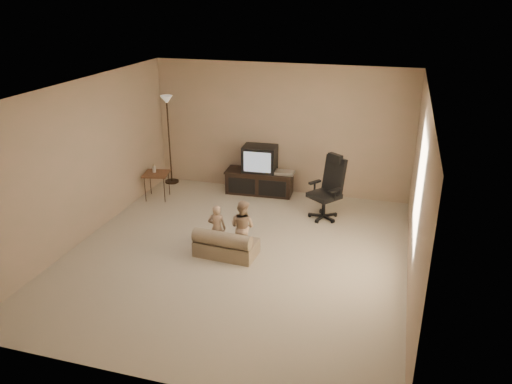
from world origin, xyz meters
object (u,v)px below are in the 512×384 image
Objects in this scene: floor_lamp at (168,120)px; toddler_right at (243,227)px; tv_stand at (260,174)px; toddler_left at (217,228)px; office_chair at (327,196)px; side_table at (156,174)px; child_sofa at (225,245)px.

toddler_right is (2.33, -2.44, -0.90)m from floor_lamp.
toddler_left is (0.02, -2.45, -0.02)m from tv_stand.
office_chair reaches higher than tv_stand.
side_table is 0.81× the size of toddler_right.
side_table is (-1.82, -0.80, 0.10)m from tv_stand.
office_chair is at bearing -14.02° from floor_lamp.
side_table is 2.73m from toddler_right.
office_chair is at bearing -139.02° from toddler_left.
toddler_right is at bearing -46.31° from floor_lamp.
toddler_left is 0.89× the size of toddler_right.
floor_lamp reaches higher than toddler_left.
side_table is at bearing -50.52° from toddler_left.
floor_lamp is 3.56m from child_sofa.
office_chair is 2.20m from child_sofa.
toddler_right is (2.22, -1.58, -0.07)m from side_table.
floor_lamp reaches higher than tv_stand.
floor_lamp reaches higher than child_sofa.
tv_stand reaches higher than toddler_right.
office_chair is at bearing 0.36° from side_table.
floor_lamp is at bearing 97.06° from side_table.
toddler_left is at bearing -93.96° from office_chair.
floor_lamp is 2.13× the size of toddler_right.
child_sofa is 0.38m from toddler_right.
tv_stand reaches higher than toddler_left.
side_table reaches higher than child_sofa.
side_table is 2.47m from toddler_left.
floor_lamp is at bearing -60.85° from toddler_left.
floor_lamp is 3.49m from toddler_right.
floor_lamp reaches higher than office_chair.
child_sofa is 1.24× the size of toddler_left.
tv_stand is 1.64m from office_chair.
tv_stand is 2.14m from floor_lamp.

